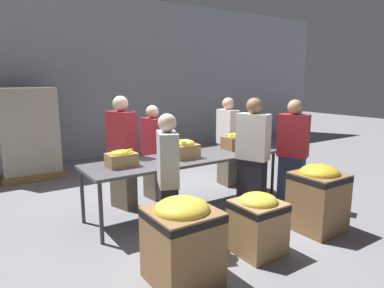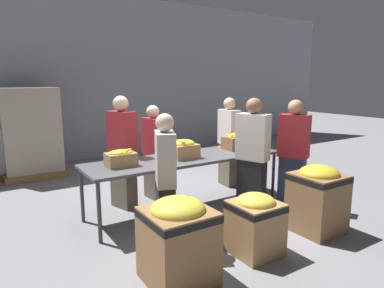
# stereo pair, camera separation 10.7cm
# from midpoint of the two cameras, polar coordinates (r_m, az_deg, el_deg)

# --- Properties ---
(ground_plane) EXTENTS (30.00, 30.00, 0.00)m
(ground_plane) POSITION_cam_midpoint_polar(r_m,az_deg,el_deg) (5.32, -1.51, -10.81)
(ground_plane) COLOR gray
(wall_back) EXTENTS (16.00, 0.08, 4.00)m
(wall_back) POSITION_cam_midpoint_polar(r_m,az_deg,el_deg) (8.87, -16.85, 10.55)
(wall_back) COLOR #9399A3
(wall_back) RESTS_ON ground_plane
(sorting_table) EXTENTS (3.03, 0.87, 0.82)m
(sorting_table) POSITION_cam_midpoint_polar(r_m,az_deg,el_deg) (5.09, -1.55, -2.73)
(sorting_table) COLOR #4C4C51
(sorting_table) RESTS_ON ground_plane
(banana_box_0) EXTENTS (0.39, 0.28, 0.23)m
(banana_box_0) POSITION_cam_midpoint_polar(r_m,az_deg,el_deg) (4.64, -12.28, -2.27)
(banana_box_0) COLOR #A37A4C
(banana_box_0) RESTS_ON sorting_table
(banana_box_1) EXTENTS (0.39, 0.32, 0.29)m
(banana_box_1) POSITION_cam_midpoint_polar(r_m,az_deg,el_deg) (5.01, -1.89, -0.77)
(banana_box_1) COLOR tan
(banana_box_1) RESTS_ON sorting_table
(banana_box_2) EXTENTS (0.43, 0.30, 0.28)m
(banana_box_2) POSITION_cam_midpoint_polar(r_m,az_deg,el_deg) (5.71, 6.84, 0.57)
(banana_box_2) COLOR olive
(banana_box_2) RESTS_ON sorting_table
(volunteer_0) EXTENTS (0.25, 0.45, 1.63)m
(volunteer_0) POSITION_cam_midpoint_polar(r_m,az_deg,el_deg) (6.34, 5.45, 0.29)
(volunteer_0) COLOR #6B604C
(volunteer_0) RESTS_ON ground_plane
(volunteer_1) EXTENTS (0.26, 0.44, 1.55)m
(volunteer_1) POSITION_cam_midpoint_polar(r_m,az_deg,el_deg) (5.64, -7.03, -1.49)
(volunteer_1) COLOR #6B604C
(volunteer_1) RESTS_ON ground_plane
(volunteer_2) EXTENTS (0.36, 0.51, 1.72)m
(volunteer_2) POSITION_cam_midpoint_polar(r_m,az_deg,el_deg) (5.28, -12.09, -1.54)
(volunteer_2) COLOR #6B604C
(volunteer_2) RESTS_ON ground_plane
(volunteer_3) EXTENTS (0.36, 0.47, 1.58)m
(volunteer_3) POSITION_cam_midpoint_polar(r_m,az_deg,el_deg) (4.01, -4.81, -6.27)
(volunteer_3) COLOR black
(volunteer_3) RESTS_ON ground_plane
(volunteer_4) EXTENTS (0.39, 0.50, 1.66)m
(volunteer_4) POSITION_cam_midpoint_polar(r_m,az_deg,el_deg) (5.46, 15.86, -1.63)
(volunteer_4) COLOR #2D3856
(volunteer_4) RESTS_ON ground_plane
(volunteer_5) EXTENTS (0.38, 0.51, 1.70)m
(volunteer_5) POSITION_cam_midpoint_polar(r_m,az_deg,el_deg) (5.05, 9.46, -2.11)
(volunteer_5) COLOR black
(volunteer_5) RESTS_ON ground_plane
(donation_bin_0) EXTENTS (0.63, 0.63, 0.85)m
(donation_bin_0) POSITION_cam_midpoint_polar(r_m,az_deg,el_deg) (3.42, -2.53, -15.35)
(donation_bin_0) COLOR olive
(donation_bin_0) RESTS_ON ground_plane
(donation_bin_1) EXTENTS (0.51, 0.51, 0.70)m
(donation_bin_1) POSITION_cam_midpoint_polar(r_m,az_deg,el_deg) (4.02, 10.13, -12.58)
(donation_bin_1) COLOR #A37A4C
(donation_bin_1) RESTS_ON ground_plane
(donation_bin_2) EXTENTS (0.59, 0.59, 0.88)m
(donation_bin_2) POSITION_cam_midpoint_polar(r_m,az_deg,el_deg) (4.76, 19.67, -8.13)
(donation_bin_2) COLOR olive
(donation_bin_2) RESTS_ON ground_plane
(pallet_stack_0) EXTENTS (0.95, 0.95, 1.04)m
(pallet_stack_0) POSITION_cam_midpoint_polar(r_m,az_deg,el_deg) (7.96, -28.56, -1.05)
(pallet_stack_0) COLOR olive
(pallet_stack_0) RESTS_ON ground_plane
(pallet_stack_1) EXTENTS (1.15, 1.15, 1.80)m
(pallet_stack_1) POSITION_cam_midpoint_polar(r_m,az_deg,el_deg) (7.70, -26.16, 1.65)
(pallet_stack_1) COLOR olive
(pallet_stack_1) RESTS_ON ground_plane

